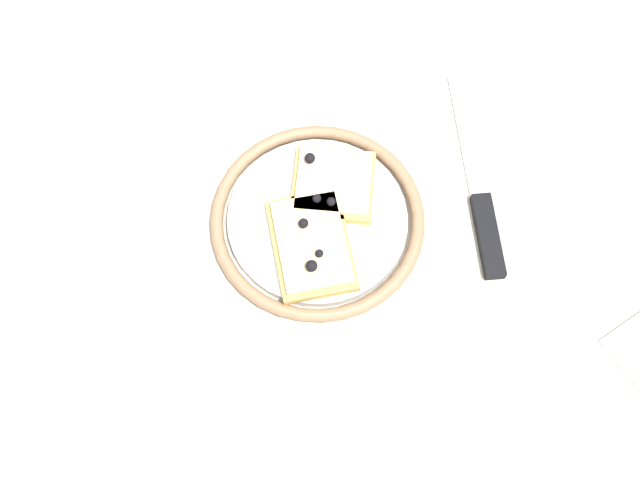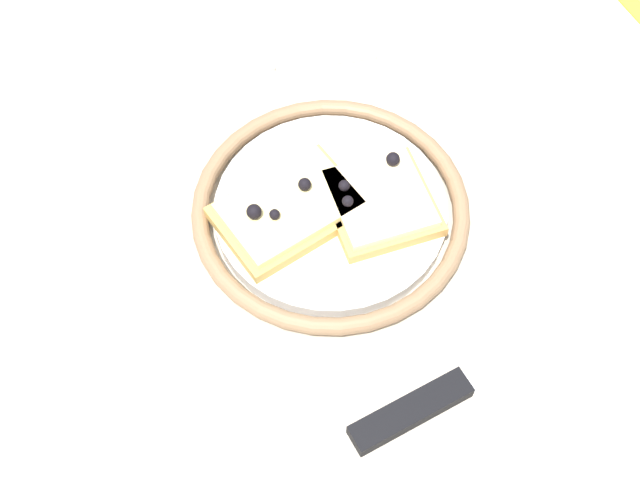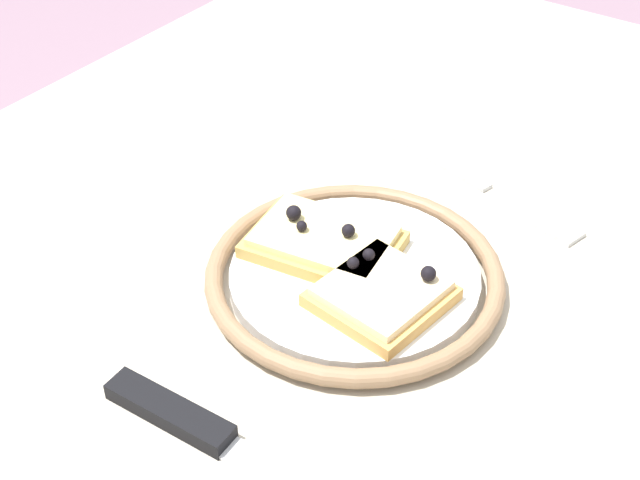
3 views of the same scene
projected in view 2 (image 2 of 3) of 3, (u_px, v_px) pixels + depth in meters
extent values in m
cube|color=#BCB29E|center=(323.00, 227.00, 0.67)|extent=(1.10, 0.81, 0.03)
cylinder|color=#4C4742|center=(382.00, 38.00, 1.32)|extent=(0.05, 0.05, 0.75)
cylinder|color=white|center=(332.00, 213.00, 0.66)|extent=(0.18, 0.18, 0.01)
torus|color=#8C6B4C|center=(332.00, 211.00, 0.66)|extent=(0.22, 0.22, 0.01)
cube|color=tan|center=(289.00, 211.00, 0.65)|extent=(0.09, 0.12, 0.01)
cube|color=#EED78D|center=(289.00, 205.00, 0.64)|extent=(0.08, 0.11, 0.01)
sphere|color=black|center=(254.00, 212.00, 0.63)|extent=(0.01, 0.01, 0.01)
sphere|color=black|center=(272.00, 210.00, 0.63)|extent=(0.01, 0.01, 0.01)
sphere|color=black|center=(305.00, 184.00, 0.64)|extent=(0.01, 0.01, 0.01)
cube|color=tan|center=(380.00, 204.00, 0.65)|extent=(0.09, 0.09, 0.01)
cube|color=beige|center=(380.00, 198.00, 0.64)|extent=(0.08, 0.08, 0.01)
sphere|color=black|center=(348.00, 201.00, 0.63)|extent=(0.01, 0.01, 0.01)
sphere|color=black|center=(393.00, 159.00, 0.65)|extent=(0.01, 0.01, 0.01)
sphere|color=black|center=(343.00, 184.00, 0.64)|extent=(0.01, 0.01, 0.01)
cube|color=silver|center=(551.00, 337.00, 0.61)|extent=(0.02, 0.15, 0.00)
cube|color=black|center=(411.00, 411.00, 0.57)|extent=(0.02, 0.09, 0.01)
cube|color=#BBBBBB|center=(213.00, 74.00, 0.74)|extent=(0.04, 0.11, 0.00)
cube|color=#BBBBBB|center=(355.00, 52.00, 0.75)|extent=(0.03, 0.04, 0.00)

